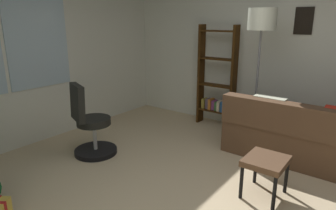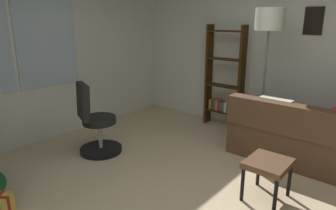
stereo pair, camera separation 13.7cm
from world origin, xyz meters
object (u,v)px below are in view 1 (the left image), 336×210
footstool (266,164)px  couch (306,136)px  office_chair (90,128)px  floor_lamp (261,29)px  bookshelf (217,82)px

footstool → couch: bearing=-5.1°
couch → office_chair: 2.80m
couch → office_chair: bearing=125.4°
couch → footstool: (-1.20, 0.11, 0.06)m
office_chair → floor_lamp: 2.60m
office_chair → footstool: bearing=-79.1°
bookshelf → floor_lamp: bearing=-113.6°
couch → office_chair: size_ratio=1.80×
footstool → bookshelf: (1.60, 1.42, 0.38)m
footstool → floor_lamp: 1.88m
office_chair → floor_lamp: (1.67, -1.56, 1.24)m
footstool → office_chair: size_ratio=0.45×
office_chair → floor_lamp: bearing=-43.0°
office_chair → bookshelf: bookshelf is taller
bookshelf → floor_lamp: (-0.35, -0.80, 0.88)m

